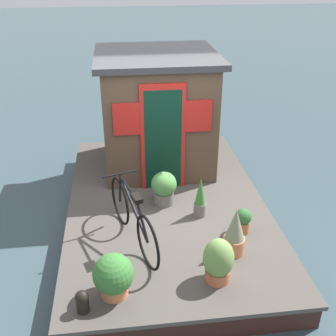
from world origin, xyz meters
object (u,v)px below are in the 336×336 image
object	(u,v)px
potted_plant_ivy	(164,187)
potted_plant_sage	(113,276)
potted_plant_basil	(235,233)
mooring_bollard	(82,301)
potted_plant_geranium	(200,198)
potted_plant_succulent	(243,220)
bicycle	(133,218)
potted_plant_fern	(218,261)
houseboat_cabin	(157,111)

from	to	relation	value
potted_plant_ivy	potted_plant_sage	xyz separation A→B (m)	(-1.89, 0.80, -0.00)
potted_plant_basil	mooring_bollard	size ratio (longest dim) A/B	2.40
potted_plant_geranium	potted_plant_succulent	distance (m)	0.72
bicycle	mooring_bollard	xyz separation A→B (m)	(-1.17, 0.62, -0.25)
potted_plant_ivy	potted_plant_succulent	distance (m)	1.36
potted_plant_fern	potted_plant_geranium	world-z (taller)	potted_plant_geranium
potted_plant_geranium	potted_plant_basil	world-z (taller)	potted_plant_basil
potted_plant_sage	mooring_bollard	bearing A→B (deg)	120.51
potted_plant_basil	mooring_bollard	bearing A→B (deg)	111.96
potted_plant_basil	potted_plant_sage	size ratio (longest dim) A/B	1.23
bicycle	mooring_bollard	distance (m)	1.35
houseboat_cabin	potted_plant_fern	xyz separation A→B (m)	(-3.20, -0.40, -0.75)
houseboat_cabin	potted_plant_basil	xyz separation A→B (m)	(-2.72, -0.73, -0.72)
mooring_bollard	potted_plant_fern	bearing A→B (deg)	-79.44
mooring_bollard	potted_plant_sage	bearing A→B (deg)	-59.49
potted_plant_fern	mooring_bollard	world-z (taller)	potted_plant_fern
potted_plant_fern	potted_plant_basil	xyz separation A→B (m)	(0.48, -0.33, 0.03)
potted_plant_ivy	potted_plant_succulent	bearing A→B (deg)	-131.35
houseboat_cabin	potted_plant_geranium	xyz separation A→B (m)	(-1.81, -0.45, -0.73)
potted_plant_succulent	potted_plant_sage	distance (m)	2.08
bicycle	mooring_bollard	bearing A→B (deg)	151.93
houseboat_cabin	bicycle	xyz separation A→B (m)	(-2.33, 0.58, -0.64)
mooring_bollard	potted_plant_succulent	bearing A→B (deg)	-60.98
potted_plant_ivy	potted_plant_sage	bearing A→B (deg)	157.01
potted_plant_geranium	houseboat_cabin	bearing A→B (deg)	13.91
potted_plant_fern	potted_plant_sage	xyz separation A→B (m)	(-0.09, 1.24, -0.01)
houseboat_cabin	potted_plant_fern	world-z (taller)	houseboat_cabin
bicycle	potted_plant_fern	distance (m)	1.31
bicycle	potted_plant_succulent	distance (m)	1.56
potted_plant_succulent	potted_plant_geranium	bearing A→B (deg)	47.11
potted_plant_succulent	mooring_bollard	world-z (taller)	potted_plant_succulent
bicycle	potted_plant_ivy	xyz separation A→B (m)	(0.93, -0.53, -0.11)
houseboat_cabin	potted_plant_basil	bearing A→B (deg)	-165.05
potted_plant_sage	potted_plant_succulent	bearing A→B (deg)	-61.28
potted_plant_basil	potted_plant_succulent	world-z (taller)	potted_plant_basil
potted_plant_sage	bicycle	bearing A→B (deg)	-15.82
bicycle	potted_plant_geranium	distance (m)	1.15
houseboat_cabin	mooring_bollard	distance (m)	3.81
potted_plant_fern	potted_plant_sage	world-z (taller)	potted_plant_fern
potted_plant_geranium	potted_plant_ivy	world-z (taller)	potted_plant_geranium
houseboat_cabin	bicycle	world-z (taller)	houseboat_cabin
potted_plant_ivy	mooring_bollard	xyz separation A→B (m)	(-2.10, 1.15, -0.14)
potted_plant_sage	houseboat_cabin	bearing A→B (deg)	-14.45
houseboat_cabin	potted_plant_fern	size ratio (longest dim) A/B	3.49
mooring_bollard	bicycle	bearing A→B (deg)	-28.07
potted_plant_fern	potted_plant_geranium	xyz separation A→B (m)	(1.39, -0.05, 0.02)
potted_plant_geranium	potted_plant_sage	xyz separation A→B (m)	(-1.48, 1.30, -0.03)
potted_plant_ivy	mooring_bollard	distance (m)	2.40
bicycle	potted_plant_fern	bearing A→B (deg)	-131.94
potted_plant_succulent	houseboat_cabin	bearing A→B (deg)	22.93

